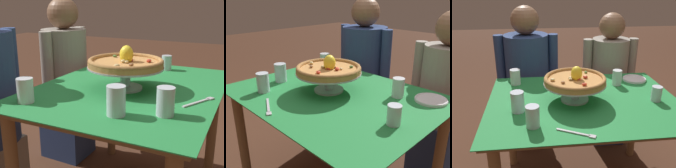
% 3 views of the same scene
% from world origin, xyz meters
% --- Properties ---
extents(dining_table, '(1.17, 0.89, 0.73)m').
position_xyz_m(dining_table, '(0.00, 0.00, 0.62)').
color(dining_table, olive).
rests_on(dining_table, ground).
extents(pizza_stand, '(0.38, 0.38, 0.11)m').
position_xyz_m(pizza_stand, '(-0.06, 0.01, 0.81)').
color(pizza_stand, '#B7B7C1').
rests_on(pizza_stand, dining_table).
extents(pizza, '(0.37, 0.37, 0.10)m').
position_xyz_m(pizza, '(-0.06, 0.01, 0.86)').
color(pizza, '#BC8447').
rests_on(pizza, pizza_stand).
extents(water_glass_side_left, '(0.07, 0.07, 0.12)m').
position_xyz_m(water_glass_side_left, '(-0.39, -0.10, 0.78)').
color(water_glass_side_left, silver).
rests_on(water_glass_side_left, dining_table).
extents(water_glass_back_left, '(0.07, 0.07, 0.11)m').
position_xyz_m(water_glass_back_left, '(-0.43, 0.32, 0.77)').
color(water_glass_back_left, white).
rests_on(water_glass_back_left, dining_table).
extents(water_glass_back_right, '(0.07, 0.07, 0.11)m').
position_xyz_m(water_glass_back_right, '(0.28, 0.22, 0.77)').
color(water_glass_back_right, white).
rests_on(water_glass_back_right, dining_table).
extents(water_glass_front_left, '(0.07, 0.07, 0.11)m').
position_xyz_m(water_glass_front_left, '(-0.31, -0.27, 0.78)').
color(water_glass_front_left, silver).
rests_on(water_glass_front_left, dining_table).
extents(water_glass_side_right, '(0.06, 0.06, 0.09)m').
position_xyz_m(water_glass_side_right, '(0.44, -0.06, 0.77)').
color(water_glass_side_right, silver).
rests_on(water_glass_side_right, dining_table).
extents(side_plate, '(0.17, 0.17, 0.02)m').
position_xyz_m(side_plate, '(0.44, 0.29, 0.74)').
color(side_plate, white).
rests_on(side_plate, dining_table).
extents(dinner_fork, '(0.18, 0.11, 0.01)m').
position_xyz_m(dinner_fork, '(-0.10, -0.37, 0.73)').
color(dinner_fork, '#B7B7C1').
rests_on(dinner_fork, dining_table).
extents(diner_left, '(0.53, 0.37, 1.24)m').
position_xyz_m(diner_left, '(-0.36, 0.69, 0.61)').
color(diner_left, gray).
rests_on(diner_left, ground).
extents(diner_right, '(0.47, 0.33, 1.18)m').
position_xyz_m(diner_right, '(0.36, 0.66, 0.56)').
color(diner_right, navy).
rests_on(diner_right, ground).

